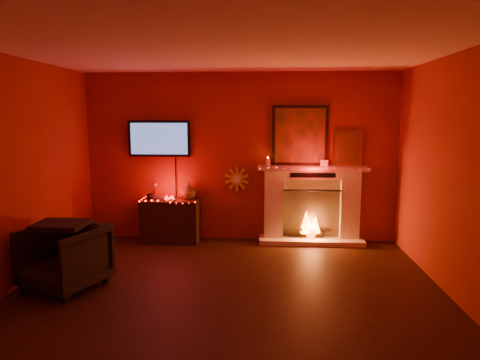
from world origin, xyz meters
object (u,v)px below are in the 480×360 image
object	(u,v)px
armchair	(65,257)
sunburst_clock	(237,179)
console_table	(172,218)
fireplace	(311,198)
tv	(159,139)

from	to	relation	value
armchair	sunburst_clock	bearing A→B (deg)	71.82
console_table	armchair	xyz separation A→B (m)	(-0.83, -1.96, -0.01)
sunburst_clock	armchair	xyz separation A→B (m)	(-1.87, -2.17, -0.63)
fireplace	tv	xyz separation A→B (m)	(-2.44, 0.06, 0.92)
fireplace	console_table	bearing A→B (deg)	-176.77
tv	sunburst_clock	world-z (taller)	tv
tv	console_table	size ratio (longest dim) A/B	1.29
tv	armchair	distance (m)	2.57
sunburst_clock	fireplace	bearing A→B (deg)	-4.37
tv	sunburst_clock	xyz separation A→B (m)	(1.25, 0.03, -0.65)
tv	sunburst_clock	bearing A→B (deg)	1.24
fireplace	tv	bearing A→B (deg)	178.50
console_table	sunburst_clock	bearing A→B (deg)	11.79
tv	fireplace	bearing A→B (deg)	-1.50
sunburst_clock	console_table	distance (m)	1.23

